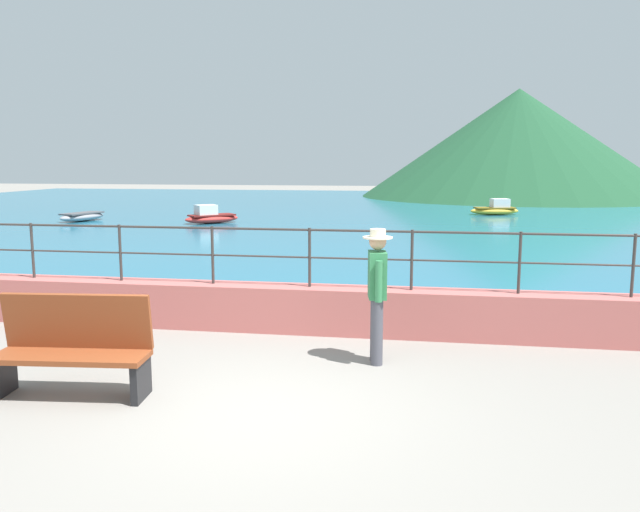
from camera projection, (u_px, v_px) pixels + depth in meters
name	position (u px, v px, depth m)	size (l,w,h in m)	color
ground_plane	(255.00, 411.00, 6.68)	(120.00, 120.00, 0.00)	gray
promenade_wall	(310.00, 309.00, 9.75)	(20.00, 0.56, 0.70)	#BC605B
railing	(310.00, 247.00, 9.60)	(18.44, 0.04, 0.90)	#383330
lake_water	(391.00, 212.00, 31.88)	(64.00, 44.32, 0.06)	#236B89
hill_main	(517.00, 144.00, 44.77)	(21.91, 21.91, 7.57)	#1E4C2D
bench_main	(73.00, 346.00, 7.09)	(1.74, 0.71, 1.13)	brown
person_walking	(377.00, 289.00, 8.14)	(0.38, 0.56, 1.75)	#4C4C56
boat_0	(495.00, 209.00, 30.07)	(2.44, 1.39, 0.76)	gold
boat_1	(82.00, 216.00, 26.98)	(1.46, 2.45, 0.36)	gray
boat_2	(211.00, 217.00, 26.01)	(2.31, 2.21, 0.76)	red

